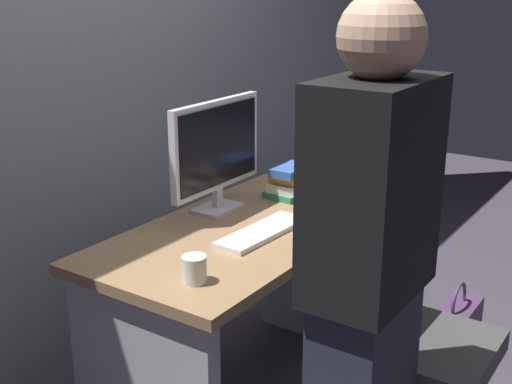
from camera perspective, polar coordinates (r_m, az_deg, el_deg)
wall_back at (r=2.99m, az=-15.42°, el=14.07°), size 6.40×0.10×3.00m
desk at (r=2.65m, az=-0.90°, el=-7.93°), size 1.31×0.69×0.75m
office_chair at (r=2.43m, az=13.04°, el=-13.22°), size 0.52×0.52×0.94m
person_at_desk at (r=1.86m, az=9.50°, el=-8.69°), size 0.40×0.24×1.64m
monitor at (r=2.67m, az=-3.38°, el=3.63°), size 0.54×0.14×0.46m
keyboard at (r=2.48m, az=0.56°, el=-3.44°), size 0.44×0.15×0.02m
mouse at (r=2.72m, az=4.43°, el=-1.40°), size 0.06×0.10×0.03m
cup_near_keyboard at (r=2.09m, az=-5.31°, el=-6.63°), size 0.08×0.08×0.09m
book_stack at (r=2.89m, az=2.93°, el=0.86°), size 0.19×0.18×0.14m
cell_phone at (r=2.81m, az=7.20°, el=-1.10°), size 0.09×0.15×0.01m
handbag at (r=3.21m, az=16.75°, el=-11.38°), size 0.34×0.14×0.38m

